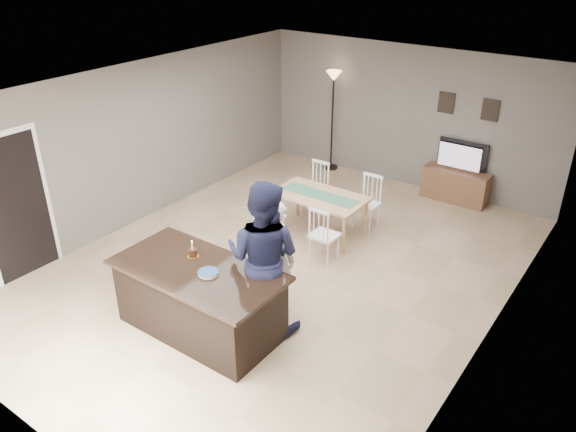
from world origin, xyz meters
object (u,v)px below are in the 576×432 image
Objects in this scene: plate_stack at (208,273)px; kitchen_island at (200,299)px; man at (263,257)px; woman at (276,255)px; tv_console at (455,185)px; floor_lamp at (333,94)px; television at (461,156)px; birthday_cake at (193,253)px; dining_table at (320,202)px.

kitchen_island is at bearing 174.79° from plate_stack.
kitchen_island is at bearing 29.01° from man.
woman is 0.79× the size of man.
man is (-0.62, -5.02, 0.70)m from tv_console.
plate_stack is 0.12× the size of floor_lamp.
television is at bearing 90.00° from tv_console.
kitchen_island is 5.91m from floor_lamp.
woman is 0.46m from man.
woman reaches higher than birthday_cake.
tv_console is 3.03m from floor_lamp.
television is 0.44× the size of floor_lamp.
floor_lamp is (-2.74, 0.02, 1.30)m from tv_console.
television is 0.58× the size of woman.
kitchen_island is at bearing 77.99° from television.
kitchen_island reaches higher than tv_console.
kitchen_island is 1.08× the size of man.
man is 8.08× the size of plate_stack.
woman reaches higher than tv_console.
tv_console is at bearing -93.25° from woman.
woman is 6.41× the size of plate_stack.
plate_stack is (-1.01, -5.59, 0.62)m from tv_console.
tv_console is at bearing 75.06° from birthday_cake.
plate_stack is (-0.39, -0.57, -0.08)m from man.
dining_table reaches higher than tv_console.
tv_console is at bearing 62.43° from dining_table.
floor_lamp is (-1.30, 5.42, 0.65)m from birthday_cake.
man is (0.10, -0.39, 0.21)m from woman.
man is 0.91m from birthday_cake.
man is (-0.62, -5.09, 0.13)m from television.
television is 0.46× the size of man.
tv_console is 4.71m from woman.
birthday_cake is at bearing 144.08° from kitchen_island.
birthday_cake is 0.13× the size of dining_table.
tv_console is (1.20, 5.57, -0.15)m from kitchen_island.
birthday_cake is at bearing 52.32° from woman.
tv_console is at bearing -111.21° from man.
woman is 2.15m from dining_table.
kitchen_island is 5.78m from television.
television is 2.84m from floor_lamp.
plate_stack is at bearing -100.20° from tv_console.
birthday_cake reaches higher than plate_stack.
dining_table is (0.08, 2.81, -0.37)m from birthday_cake.
man reaches higher than television.
plate_stack is at bearing 79.92° from television.
tv_console is at bearing 90.00° from television.
kitchen_island is at bearing -86.87° from dining_table.
birthday_cake reaches higher than dining_table.
floor_lamp is at bearing 105.39° from kitchen_island.
birthday_cake is 5.61m from floor_lamp.
plate_stack is (0.19, -0.02, 0.47)m from kitchen_island.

